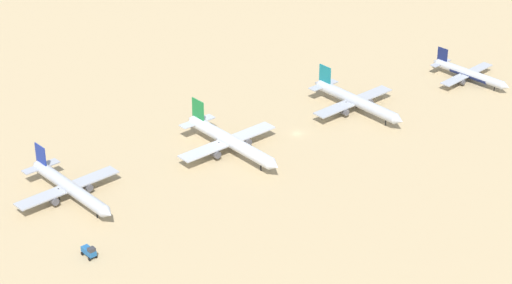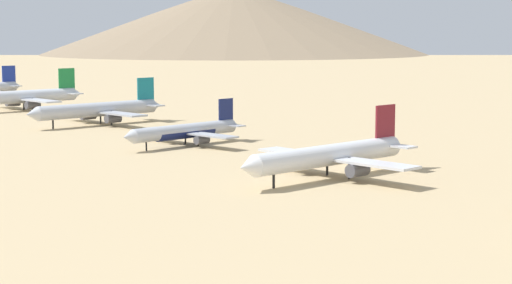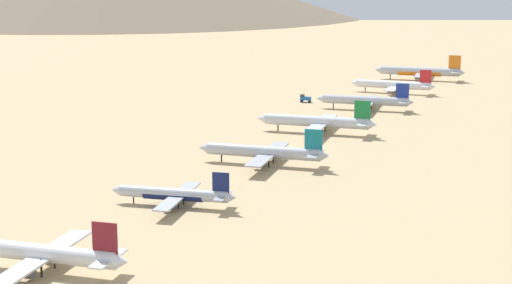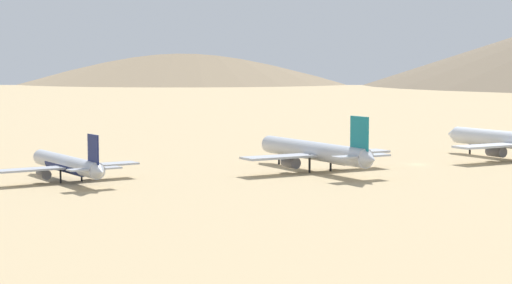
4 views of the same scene
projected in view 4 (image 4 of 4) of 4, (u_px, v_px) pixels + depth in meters
The scene contains 4 objects.
ground_plane at pixel (417, 164), 218.67m from camera, with size 2408.02×2408.02×0.00m, color tan.
parked_jet_4 at pixel (315, 151), 204.75m from camera, with size 46.55×37.71×13.45m.
parked_jet_5 at pixel (68, 164), 187.25m from camera, with size 37.32×30.30×10.77m.
desert_hill_3 at pixel (189, 54), 1110.69m from camera, with size 436.00×436.00×71.33m, color #8C775B.
Camera 4 is at (-166.90, 144.67, 24.75)m, focal length 62.96 mm.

